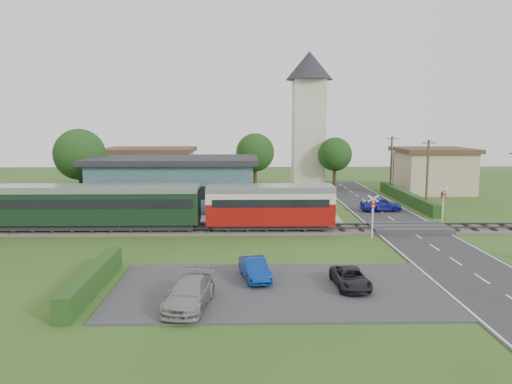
{
  "coord_description": "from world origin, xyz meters",
  "views": [
    {
      "loc": [
        -3.04,
        -36.95,
        8.66
      ],
      "look_at": [
        -2.26,
        4.0,
        2.9
      ],
      "focal_mm": 35.0,
      "sensor_mm": 36.0,
      "label": 1
    }
  ],
  "objects_px": {
    "church_tower": "(309,110)",
    "car_park_dark": "(350,278)",
    "house_west": "(150,170)",
    "car_park_blue": "(255,269)",
    "house_east": "(433,170)",
    "crossing_signal_far": "(443,200)",
    "equipment_hut": "(71,204)",
    "car_park_silver": "(189,293)",
    "pedestrian_far": "(118,209)",
    "pedestrian_near": "(259,209)",
    "car_on_road": "(381,204)",
    "station_building": "(175,184)",
    "crossing_signal_near": "(373,210)",
    "train": "(57,205)"
  },
  "relations": [
    {
      "from": "church_tower",
      "to": "car_park_dark",
      "type": "height_order",
      "value": "church_tower"
    },
    {
      "from": "house_west",
      "to": "car_park_blue",
      "type": "bearing_deg",
      "value": -70.73
    },
    {
      "from": "house_west",
      "to": "car_park_blue",
      "type": "height_order",
      "value": "house_west"
    },
    {
      "from": "house_east",
      "to": "crossing_signal_far",
      "type": "relative_size",
      "value": 2.69
    },
    {
      "from": "equipment_hut",
      "to": "house_west",
      "type": "relative_size",
      "value": 0.24
    },
    {
      "from": "equipment_hut",
      "to": "car_park_silver",
      "type": "distance_m",
      "value": 23.23
    },
    {
      "from": "car_park_silver",
      "to": "pedestrian_far",
      "type": "xyz_separation_m",
      "value": [
        -8.37,
        20.09,
        0.54
      ]
    },
    {
      "from": "equipment_hut",
      "to": "pedestrian_near",
      "type": "relative_size",
      "value": 1.41
    },
    {
      "from": "car_park_silver",
      "to": "car_on_road",
      "type": "bearing_deg",
      "value": 65.23
    },
    {
      "from": "car_park_silver",
      "to": "station_building",
      "type": "bearing_deg",
      "value": 106.81
    },
    {
      "from": "pedestrian_far",
      "to": "station_building",
      "type": "bearing_deg",
      "value": -52.0
    },
    {
      "from": "crossing_signal_near",
      "to": "pedestrian_far",
      "type": "bearing_deg",
      "value": 163.69
    },
    {
      "from": "equipment_hut",
      "to": "crossing_signal_near",
      "type": "bearing_deg",
      "value": -12.94
    },
    {
      "from": "pedestrian_near",
      "to": "pedestrian_far",
      "type": "height_order",
      "value": "pedestrian_near"
    },
    {
      "from": "car_on_road",
      "to": "car_park_silver",
      "type": "height_order",
      "value": "car_on_road"
    },
    {
      "from": "car_park_dark",
      "to": "pedestrian_near",
      "type": "height_order",
      "value": "pedestrian_near"
    },
    {
      "from": "car_park_blue",
      "to": "car_park_dark",
      "type": "distance_m",
      "value": 5.2
    },
    {
      "from": "house_east",
      "to": "pedestrian_near",
      "type": "bearing_deg",
      "value": -138.86
    },
    {
      "from": "car_park_silver",
      "to": "pedestrian_far",
      "type": "height_order",
      "value": "pedestrian_far"
    },
    {
      "from": "equipment_hut",
      "to": "car_park_dark",
      "type": "bearing_deg",
      "value": -39.93
    },
    {
      "from": "car_park_blue",
      "to": "church_tower",
      "type": "bearing_deg",
      "value": 67.86
    },
    {
      "from": "church_tower",
      "to": "house_east",
      "type": "distance_m",
      "value": 17.21
    },
    {
      "from": "equipment_hut",
      "to": "train",
      "type": "height_order",
      "value": "train"
    },
    {
      "from": "car_park_blue",
      "to": "pedestrian_far",
      "type": "distance_m",
      "value": 19.73
    },
    {
      "from": "car_on_road",
      "to": "car_park_dark",
      "type": "relative_size",
      "value": 1.12
    },
    {
      "from": "station_building",
      "to": "house_west",
      "type": "xyz_separation_m",
      "value": [
        -5.0,
        14.01,
        0.1
      ]
    },
    {
      "from": "train",
      "to": "car_on_road",
      "type": "relative_size",
      "value": 10.91
    },
    {
      "from": "car_on_road",
      "to": "car_park_dark",
      "type": "height_order",
      "value": "car_on_road"
    },
    {
      "from": "pedestrian_far",
      "to": "car_park_dark",
      "type": "bearing_deg",
      "value": -151.39
    },
    {
      "from": "car_on_road",
      "to": "car_park_silver",
      "type": "xyz_separation_m",
      "value": [
        -15.77,
        -25.13,
        0.0
      ]
    },
    {
      "from": "train",
      "to": "house_west",
      "type": "distance_m",
      "value": 23.2
    },
    {
      "from": "church_tower",
      "to": "car_park_blue",
      "type": "distance_m",
      "value": 40.32
    },
    {
      "from": "car_park_blue",
      "to": "house_east",
      "type": "bearing_deg",
      "value": 45.77
    },
    {
      "from": "station_building",
      "to": "pedestrian_near",
      "type": "distance_m",
      "value": 10.22
    },
    {
      "from": "house_west",
      "to": "car_park_silver",
      "type": "distance_m",
      "value": 40.62
    },
    {
      "from": "crossing_signal_far",
      "to": "car_park_blue",
      "type": "relative_size",
      "value": 0.93
    },
    {
      "from": "equipment_hut",
      "to": "station_building",
      "type": "xyz_separation_m",
      "value": [
        8.0,
        5.79,
        0.95
      ]
    },
    {
      "from": "church_tower",
      "to": "car_park_silver",
      "type": "distance_m",
      "value": 44.85
    },
    {
      "from": "train",
      "to": "car_park_blue",
      "type": "xyz_separation_m",
      "value": [
        15.36,
        -12.43,
        -1.52
      ]
    },
    {
      "from": "car_park_silver",
      "to": "house_west",
      "type": "bearing_deg",
      "value": 110.52
    },
    {
      "from": "train",
      "to": "station_building",
      "type": "bearing_deg",
      "value": 48.46
    },
    {
      "from": "station_building",
      "to": "house_east",
      "type": "relative_size",
      "value": 1.82
    },
    {
      "from": "crossing_signal_far",
      "to": "car_park_silver",
      "type": "distance_m",
      "value": 27.07
    },
    {
      "from": "pedestrian_far",
      "to": "house_west",
      "type": "bearing_deg",
      "value": -12.12
    },
    {
      "from": "car_park_blue",
      "to": "car_park_dark",
      "type": "xyz_separation_m",
      "value": [
        5.0,
        -1.44,
        -0.09
      ]
    },
    {
      "from": "house_west",
      "to": "car_on_road",
      "type": "relative_size",
      "value": 2.73
    },
    {
      "from": "station_building",
      "to": "pedestrian_far",
      "type": "height_order",
      "value": "station_building"
    },
    {
      "from": "station_building",
      "to": "car_park_blue",
      "type": "height_order",
      "value": "station_building"
    },
    {
      "from": "church_tower",
      "to": "car_park_dark",
      "type": "xyz_separation_m",
      "value": [
        -2.62,
        -39.86,
        -9.66
      ]
    },
    {
      "from": "station_building",
      "to": "car_park_silver",
      "type": "bearing_deg",
      "value": -80.51
    }
  ]
}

